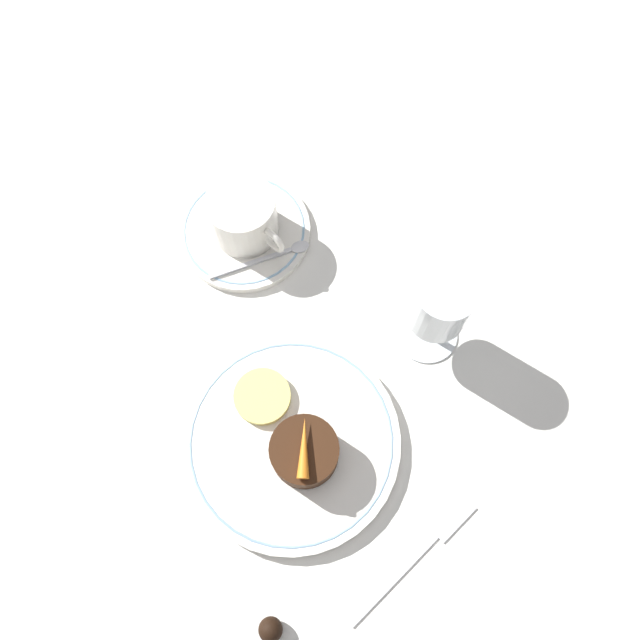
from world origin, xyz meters
name	(u,v)px	position (x,y,z in m)	size (l,w,h in m)	color
ground_plane	(289,400)	(0.00, 0.00, 0.00)	(3.00, 3.00, 0.00)	white
dinner_plate	(292,441)	(0.03, -0.03, 0.01)	(0.23, 0.23, 0.01)	white
saucer	(244,231)	(-0.18, 0.11, 0.01)	(0.16, 0.16, 0.01)	white
coffee_cup	(243,215)	(-0.18, 0.11, 0.04)	(0.11, 0.08, 0.06)	white
spoon	(270,257)	(-0.13, 0.11, 0.01)	(0.06, 0.11, 0.00)	silver
wine_glass	(439,307)	(0.06, 0.16, 0.08)	(0.07, 0.07, 0.13)	silver
fork	(426,546)	(0.21, -0.01, 0.00)	(0.03, 0.17, 0.01)	silver
dessert_cake	(305,452)	(0.06, -0.03, 0.03)	(0.07, 0.07, 0.04)	#381E0F
carrot_garnish	(304,448)	(0.06, -0.03, 0.06)	(0.05, 0.05, 0.01)	orange
pineapple_slice	(262,396)	(-0.02, -0.02, 0.02)	(0.06, 0.06, 0.01)	#EFE075
chocolate_truffle	(271,630)	(0.14, -0.17, 0.01)	(0.02, 0.02, 0.02)	black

